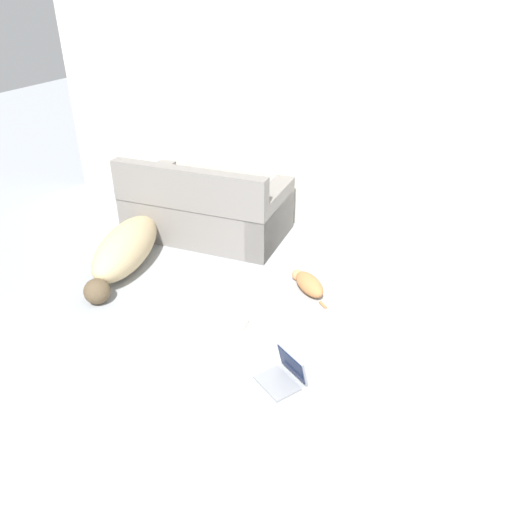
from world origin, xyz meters
The scene contains 7 objects.
ground_plane centered at (0.00, 0.00, 0.00)m, with size 20.00×20.00×0.00m, color #999EA3.
wall_back centered at (0.00, 3.43, 1.23)m, with size 7.98×0.06×2.46m.
couch centered at (-1.79, 2.75, 0.28)m, with size 1.66×0.98×0.85m.
dog centered at (-2.15, 1.81, 0.20)m, with size 0.66×1.60×0.41m.
cat centered at (-0.43, 2.11, 0.08)m, with size 0.46×0.43×0.16m.
laptop_open centered at (-0.22, 0.97, 0.07)m, with size 0.38×0.38×0.22m.
book_cream centered at (-0.79, 1.40, 0.01)m, with size 0.18×0.15×0.02m.
Camera 1 is at (0.62, -1.49, 2.43)m, focal length 35.00 mm.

